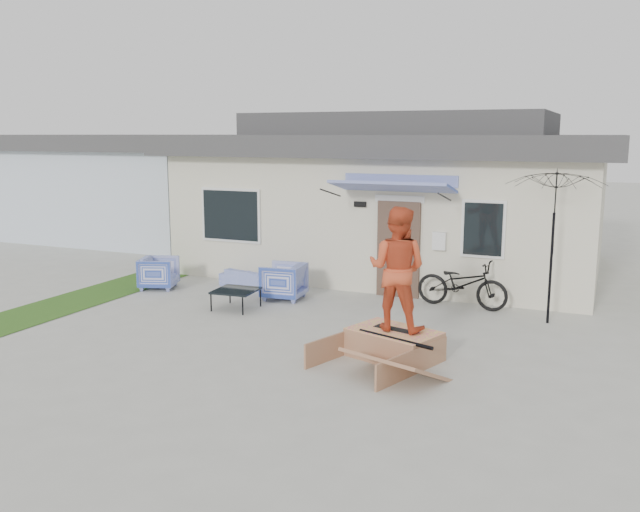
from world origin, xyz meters
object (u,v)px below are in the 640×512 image
at_px(armchair_right, 284,279).
at_px(coffee_table, 236,299).
at_px(bicycle, 462,279).
at_px(skateboard, 396,329).
at_px(patio_umbrella, 553,232).
at_px(skater, 397,267).
at_px(skate_ramp, 394,344).
at_px(armchair_left, 159,271).
at_px(loveseat, 250,276).

distance_m(armchair_right, coffee_table, 1.27).
bearing_deg(bicycle, skateboard, -179.58).
distance_m(armchair_right, bicycle, 3.78).
bearing_deg(skateboard, patio_umbrella, 70.94).
distance_m(skateboard, skater, 1.00).
bearing_deg(skate_ramp, skateboard, 90.00).
distance_m(bicycle, skate_ramp, 3.65).
xyz_separation_m(armchair_right, bicycle, (3.68, 0.83, 0.17)).
height_order(patio_umbrella, skater, skater).
height_order(coffee_table, skate_ramp, skate_ramp).
bearing_deg(skater, skate_ramp, 73.88).
distance_m(armchair_right, skate_ramp, 4.37).
distance_m(bicycle, skater, 3.69).
xyz_separation_m(skate_ramp, skateboard, (0.01, 0.04, 0.25)).
relative_size(bicycle, skateboard, 2.55).
relative_size(armchair_left, skater, 0.41).
bearing_deg(skateboard, coffee_table, 172.40).
distance_m(bicycle, skateboard, 3.58).
height_order(armchair_left, skateboard, armchair_left).
height_order(bicycle, skate_ramp, bicycle).
bearing_deg(loveseat, skate_ramp, 154.08).
height_order(armchair_left, patio_umbrella, patio_umbrella).
bearing_deg(coffee_table, armchair_right, 65.58).
distance_m(coffee_table, bicycle, 4.65).
bearing_deg(armchair_right, armchair_left, -91.50).
bearing_deg(skater, skateboard, -0.00).
distance_m(armchair_left, skater, 7.01).
relative_size(armchair_right, skate_ramp, 0.48).
height_order(armchair_right, skateboard, armchair_right).
height_order(armchair_right, patio_umbrella, patio_umbrella).
relative_size(bicycle, skater, 0.97).
relative_size(loveseat, skate_ramp, 0.80).
height_order(loveseat, coffee_table, loveseat).
bearing_deg(loveseat, skateboard, 154.51).
bearing_deg(loveseat, bicycle, -167.10).
bearing_deg(armchair_right, coffee_table, -30.44).
relative_size(coffee_table, skateboard, 1.10).
xyz_separation_m(bicycle, skateboard, (-0.31, -3.57, -0.13)).
height_order(loveseat, armchair_right, armchair_right).
bearing_deg(bicycle, skater, -179.58).
bearing_deg(skate_ramp, bicycle, 103.57).
xyz_separation_m(bicycle, skate_ramp, (-0.33, -3.61, -0.38)).
bearing_deg(armchair_left, patio_umbrella, -106.49).
bearing_deg(patio_umbrella, bicycle, 163.56).
height_order(bicycle, skater, skater).
bearing_deg(armchair_right, skater, 44.86).
xyz_separation_m(armchair_left, skateboard, (6.46, -2.50, 0.07)).
bearing_deg(skateboard, bicycle, 99.81).
height_order(armchair_left, coffee_table, armchair_left).
bearing_deg(coffee_table, skater, -22.43).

